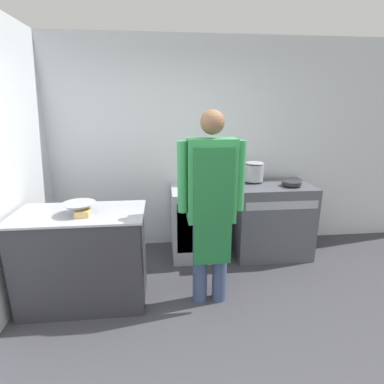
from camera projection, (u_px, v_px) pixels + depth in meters
ground_plane at (200, 365)px, 2.24m from camera, size 14.00×14.00×0.00m
wall_back at (180, 147)px, 3.92m from camera, size 8.00×0.05×2.70m
prep_counter at (84, 258)px, 2.87m from camera, size 1.18×0.65×0.92m
stove at (270, 218)px, 3.86m from camera, size 0.94×0.70×0.94m
fridge_unit at (196, 222)px, 3.82m from camera, size 0.62×0.66×0.88m
person_cook at (211, 200)px, 2.70m from camera, size 0.61×0.24×1.84m
mixing_bowl at (79, 208)px, 2.69m from camera, size 0.30×0.30×0.11m
plastic_tub at (83, 213)px, 2.64m from camera, size 0.12×0.12×0.06m
stock_pot at (254, 171)px, 3.80m from camera, size 0.24×0.24×0.25m
saute_pan at (292, 183)px, 3.63m from camera, size 0.23×0.23×0.04m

